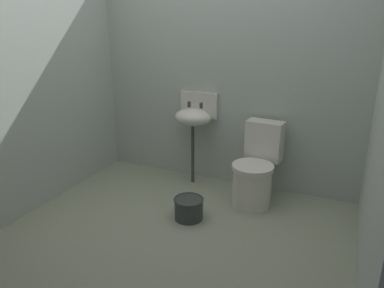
{
  "coord_description": "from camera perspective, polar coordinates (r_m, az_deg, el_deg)",
  "views": [
    {
      "loc": [
        1.24,
        -2.5,
        1.76
      ],
      "look_at": [
        0.0,
        0.28,
        0.7
      ],
      "focal_mm": 34.47,
      "sensor_mm": 36.0,
      "label": 1
    }
  ],
  "objects": [
    {
      "name": "ground_plane",
      "position": [
        3.32,
        -2.05,
        -13.67
      ],
      "size": [
        3.25,
        2.68,
        0.08
      ],
      "primitive_type": "cube",
      "color": "gray"
    },
    {
      "name": "sink",
      "position": [
        3.93,
        0.29,
        4.33
      ],
      "size": [
        0.42,
        0.35,
        0.99
      ],
      "color": "#363B39",
      "rests_on": "ground"
    },
    {
      "name": "toilet_near_wall",
      "position": [
        3.67,
        9.82,
        -4.18
      ],
      "size": [
        0.44,
        0.62,
        0.78
      ],
      "rotation": [
        0.0,
        0.0,
        3.04
      ],
      "color": "silver",
      "rests_on": "ground"
    },
    {
      "name": "wall_left",
      "position": [
        3.81,
        -22.17,
        8.23
      ],
      "size": [
        0.1,
        2.48,
        2.26
      ],
      "primitive_type": "cube",
      "color": "#A7B4AA",
      "rests_on": "ground"
    },
    {
      "name": "wall_back",
      "position": [
        3.94,
        5.42,
        9.87
      ],
      "size": [
        3.25,
        0.1,
        2.26
      ],
      "primitive_type": "cube",
      "color": "#A7B5AA",
      "rests_on": "ground"
    },
    {
      "name": "bucket",
      "position": [
        3.41,
        -0.57,
        -9.87
      ],
      "size": [
        0.28,
        0.28,
        0.2
      ],
      "color": "#363B39",
      "rests_on": "ground"
    }
  ]
}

